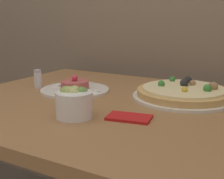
% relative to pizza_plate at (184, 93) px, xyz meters
% --- Properties ---
extents(dining_table, '(1.02, 0.88, 0.78)m').
position_rel_pizza_plate_xyz_m(dining_table, '(-0.23, -0.16, -0.14)').
color(dining_table, olive).
rests_on(dining_table, ground_plane).
extents(pizza_plate, '(0.35, 0.35, 0.06)m').
position_rel_pizza_plate_xyz_m(pizza_plate, '(0.00, 0.00, 0.00)').
color(pizza_plate, silver).
rests_on(pizza_plate, dining_table).
extents(tartare_plate, '(0.26, 0.26, 0.06)m').
position_rel_pizza_plate_xyz_m(tartare_plate, '(-0.39, -0.10, -0.01)').
color(tartare_plate, silver).
rests_on(tartare_plate, dining_table).
extents(small_bowl, '(0.10, 0.10, 0.09)m').
position_rel_pizza_plate_xyz_m(small_bowl, '(-0.21, -0.35, 0.03)').
color(small_bowl, white).
rests_on(small_bowl, dining_table).
extents(napkin, '(0.13, 0.09, 0.01)m').
position_rel_pizza_plate_xyz_m(napkin, '(-0.06, -0.29, -0.02)').
color(napkin, red).
rests_on(napkin, dining_table).
extents(salt_shaker, '(0.03, 0.03, 0.07)m').
position_rel_pizza_plate_xyz_m(salt_shaker, '(-0.56, -0.13, 0.02)').
color(salt_shaker, silver).
rests_on(salt_shaker, dining_table).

